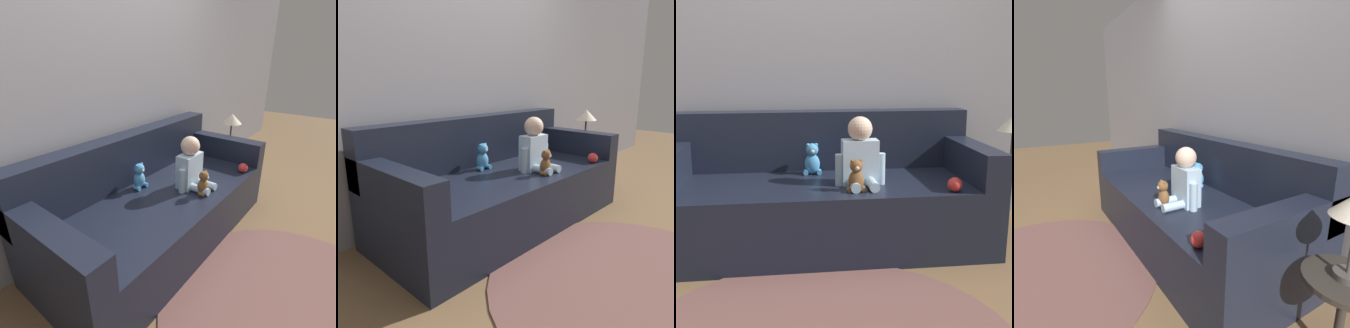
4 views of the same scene
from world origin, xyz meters
TOP-DOWN VIEW (x-y plane):
  - ground_plane at (0.00, 0.00)m, footprint 12.00×12.00m
  - wall_back at (0.00, 0.54)m, footprint 8.00×0.05m
  - couch at (0.00, 0.05)m, footprint 2.13×0.92m
  - person_baby at (0.21, -0.13)m, footprint 0.32×0.30m
  - teddy_bear_brown at (0.16, -0.28)m, footprint 0.12×0.09m
  - plush_toy_side at (-0.08, 0.19)m, footprint 0.13×0.10m
  - toy_ball at (0.75, -0.37)m, footprint 0.09×0.09m
  - floor_rug at (-0.13, -1.19)m, footprint 1.78×1.78m

SIDE VIEW (x-z plane):
  - ground_plane at x=0.00m, z-range 0.00..0.00m
  - floor_rug at x=-0.13m, z-range 0.00..0.01m
  - couch at x=0.00m, z-range -0.13..0.74m
  - toy_ball at x=0.75m, z-range 0.45..0.54m
  - teddy_bear_brown at x=0.16m, z-range 0.44..0.64m
  - plush_toy_side at x=-0.08m, z-range 0.44..0.66m
  - person_baby at x=0.21m, z-range 0.42..0.85m
  - wall_back at x=0.00m, z-range 0.00..2.60m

